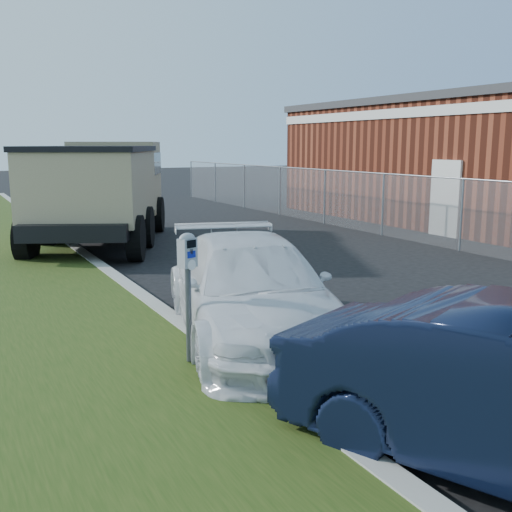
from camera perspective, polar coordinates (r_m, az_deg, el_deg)
name	(u,v)px	position (r m, az deg, el deg)	size (l,w,h in m)	color
ground	(371,325)	(9.07, 10.91, -6.49)	(120.00, 120.00, 0.00)	black
chainlink_fence	(383,192)	(17.95, 12.04, 5.96)	(0.06, 30.06, 30.00)	slate
brick_building	(500,159)	(22.86, 22.22, 8.53)	(9.20, 14.20, 4.17)	maroon
parking_meter	(188,269)	(6.83, -6.52, -1.27)	(0.24, 0.20, 1.51)	#3F4247
white_wagon	(249,290)	(8.14, -0.69, -3.21)	(1.93, 4.75, 1.38)	white
dump_truck	(103,186)	(16.72, -14.37, 6.45)	(5.15, 7.33, 2.71)	black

